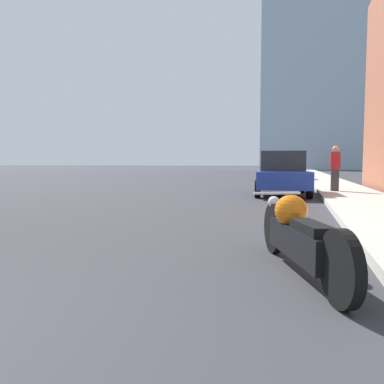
{
  "coord_description": "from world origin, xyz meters",
  "views": [
    {
      "loc": [
        2.9,
        -0.77,
        1.2
      ],
      "look_at": [
        0.94,
        6.29,
        0.64
      ],
      "focal_mm": 35.0,
      "sensor_mm": 36.0,
      "label": 1
    }
  ],
  "objects": [
    {
      "name": "distant_tower",
      "position": [
        7.13,
        83.71,
        27.15
      ],
      "size": [
        21.96,
        21.96,
        54.3
      ],
      "color": "#9EB7CC",
      "rests_on": "ground_plane"
    },
    {
      "name": "motorcycle",
      "position": [
        2.94,
        3.46,
        0.42
      ],
      "size": [
        1.06,
        2.52,
        0.84
      ],
      "rotation": [
        0.0,
        0.0,
        0.33
      ],
      "color": "black",
      "rests_on": "ground_plane"
    },
    {
      "name": "parked_car_white",
      "position": [
        2.42,
        38.57,
        0.84
      ],
      "size": [
        1.86,
        4.53,
        1.64
      ],
      "rotation": [
        0.0,
        0.0,
        0.02
      ],
      "color": "silver",
      "rests_on": "ground_plane"
    },
    {
      "name": "parked_car_black",
      "position": [
        2.35,
        25.98,
        0.79
      ],
      "size": [
        2.09,
        4.1,
        1.57
      ],
      "rotation": [
        0.0,
        0.0,
        0.03
      ],
      "color": "black",
      "rests_on": "ground_plane"
    },
    {
      "name": "parked_car_blue",
      "position": [
        2.39,
        13.79,
        0.82
      ],
      "size": [
        2.21,
        4.38,
        1.65
      ],
      "rotation": [
        0.0,
        0.0,
        0.08
      ],
      "color": "#1E3899",
      "rests_on": "ground_plane"
    },
    {
      "name": "pedestrian",
      "position": [
        4.37,
        14.58,
        1.04
      ],
      "size": [
        0.36,
        0.24,
        1.73
      ],
      "color": "#38383D",
      "rests_on": "sidewalk"
    },
    {
      "name": "sidewalk",
      "position": [
        4.87,
        40.0,
        0.07
      ],
      "size": [
        2.23,
        240.0,
        0.15
      ],
      "color": "#B2ADA3",
      "rests_on": "ground_plane"
    },
    {
      "name": "parked_car_red",
      "position": [
        2.67,
        50.75,
        0.91
      ],
      "size": [
        1.96,
        4.22,
        1.82
      ],
      "rotation": [
        0.0,
        0.0,
        0.02
      ],
      "color": "red",
      "rests_on": "ground_plane"
    }
  ]
}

